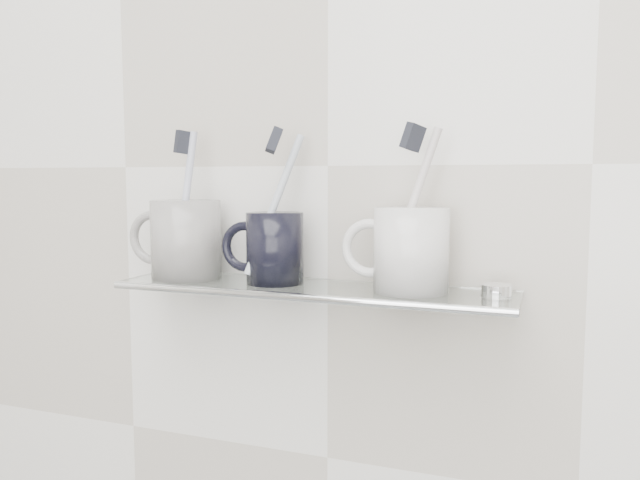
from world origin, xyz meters
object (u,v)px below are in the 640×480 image
at_px(shelf_glass, 311,289).
at_px(mug_center, 275,248).
at_px(mug_right, 411,250).
at_px(mug_left, 186,239).

height_order(shelf_glass, mug_center, mug_center).
bearing_deg(shelf_glass, mug_right, 2.30).
bearing_deg(shelf_glass, mug_center, 174.43).
height_order(mug_center, mug_right, mug_right).
xyz_separation_m(mug_center, mug_right, (0.18, 0.00, 0.00)).
relative_size(mug_center, mug_right, 0.91).
bearing_deg(mug_center, mug_right, -0.39).
relative_size(mug_left, mug_center, 1.15).
bearing_deg(mug_right, shelf_glass, -157.87).
xyz_separation_m(mug_left, mug_center, (0.13, 0.00, -0.01)).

